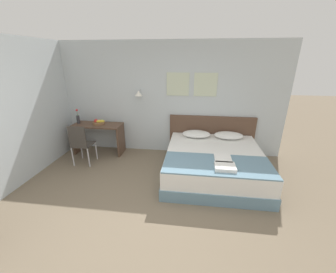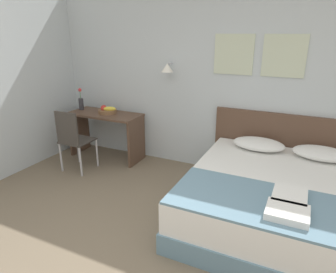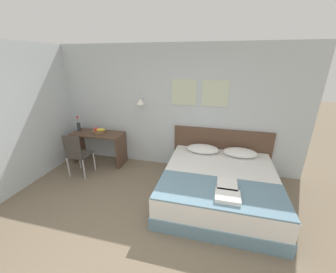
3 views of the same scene
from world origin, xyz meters
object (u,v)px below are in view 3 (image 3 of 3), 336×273
(bed, at_px, (219,186))
(folded_towel_near_foot, at_px, (227,185))
(headboard, at_px, (221,151))
(desk, at_px, (99,142))
(folded_towel_mid_bed, at_px, (228,196))
(throw_blanket, at_px, (220,192))
(pillow_left, at_px, (203,149))
(flower_vase, at_px, (79,126))
(pillow_right, at_px, (240,153))
(desk_chair, at_px, (76,152))
(fruit_bowl, at_px, (99,131))

(bed, bearing_deg, folded_towel_near_foot, -76.80)
(headboard, xyz_separation_m, desk, (-2.78, -0.29, 0.04))
(folded_towel_near_foot, height_order, folded_towel_mid_bed, same)
(folded_towel_near_foot, bearing_deg, throw_blanket, -126.39)
(bed, xyz_separation_m, desk, (-2.78, 0.74, 0.25))
(pillow_left, relative_size, folded_towel_mid_bed, 1.93)
(folded_towel_near_foot, distance_m, folded_towel_mid_bed, 0.28)
(folded_towel_near_foot, height_order, flower_vase, flower_vase)
(pillow_right, xyz_separation_m, throw_blanket, (-0.37, -1.33, -0.06))
(desk_chair, distance_m, flower_vase, 0.86)
(desk, relative_size, desk_chair, 1.27)
(fruit_bowl, height_order, flower_vase, flower_vase)
(pillow_left, height_order, flower_vase, flower_vase)
(desk, distance_m, desk_chair, 0.67)
(throw_blanket, xyz_separation_m, flower_vase, (-3.27, 1.34, 0.32))
(fruit_bowl, distance_m, flower_vase, 0.53)
(desk, bearing_deg, headboard, 5.99)
(pillow_left, bearing_deg, pillow_right, 0.00)
(fruit_bowl, bearing_deg, bed, -15.56)
(folded_towel_near_foot, relative_size, desk, 0.29)
(pillow_right, distance_m, desk, 3.15)
(flower_vase, bearing_deg, headboard, 4.65)
(bed, bearing_deg, throw_blanket, -90.00)
(headboard, distance_m, pillow_left, 0.48)
(desk, bearing_deg, folded_towel_near_foot, -22.21)
(flower_vase, bearing_deg, throw_blanket, -22.30)
(pillow_left, bearing_deg, fruit_bowl, 179.58)
(bed, bearing_deg, folded_towel_mid_bed, -81.54)
(headboard, bearing_deg, pillow_right, -37.58)
(folded_towel_mid_bed, xyz_separation_m, flower_vase, (-3.38, 1.48, 0.28))
(bed, height_order, headboard, headboard)
(pillow_left, height_order, desk, desk)
(pillow_right, height_order, folded_towel_near_foot, pillow_right)
(bed, relative_size, folded_towel_near_foot, 5.75)
(desk, height_order, fruit_bowl, fruit_bowl)
(desk, bearing_deg, bed, -14.86)
(bed, xyz_separation_m, headboard, (-0.00, 1.03, 0.22))
(headboard, distance_m, throw_blanket, 1.61)
(headboard, xyz_separation_m, flower_vase, (-3.27, -0.27, 0.39))
(pillow_right, xyz_separation_m, desk_chair, (-3.24, -0.68, -0.07))
(headboard, height_order, flower_vase, flower_vase)
(bed, xyz_separation_m, fruit_bowl, (-2.75, 0.77, 0.52))
(throw_blanket, distance_m, fruit_bowl, 3.07)
(flower_vase, bearing_deg, pillow_left, -0.29)
(folded_towel_near_foot, distance_m, flower_vase, 3.60)
(pillow_right, height_order, folded_towel_mid_bed, pillow_right)
(throw_blanket, relative_size, folded_towel_near_foot, 5.34)
(headboard, xyz_separation_m, pillow_left, (-0.37, -0.28, 0.12))
(folded_towel_near_foot, relative_size, folded_towel_mid_bed, 1.03)
(bed, distance_m, headboard, 1.05)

